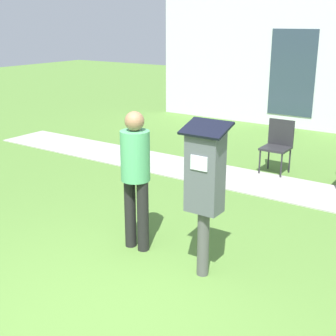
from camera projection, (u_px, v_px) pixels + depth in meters
ground_plane at (100, 319)px, 4.08m from camera, size 40.00×40.00×0.00m
sidewalk at (277, 187)px, 7.28m from camera, size 12.00×1.10×0.02m
parking_meter at (205, 180)px, 4.49m from camera, size 0.44×0.31×1.59m
person_standing at (136, 170)px, 5.08m from camera, size 0.32×0.32×1.58m
outdoor_chair_left at (278, 142)px, 7.86m from camera, size 0.44×0.44×0.90m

